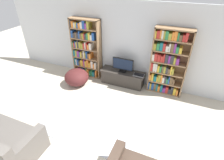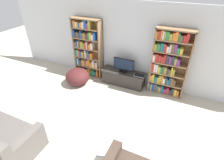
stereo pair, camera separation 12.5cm
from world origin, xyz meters
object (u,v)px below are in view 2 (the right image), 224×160
at_px(television, 124,65).
at_px(beanbag_ottoman, 78,77).
at_px(laptop, 139,75).
at_px(bookshelf_right, 168,64).
at_px(tv_stand, 123,78).
at_px(bookshelf_left, 87,49).

relative_size(television, beanbag_ottoman, 0.87).
xyz_separation_m(television, laptop, (0.55, -0.03, -0.23)).
bearing_deg(television, laptop, -3.20).
distance_m(bookshelf_right, laptop, 0.92).
height_order(tv_stand, beanbag_ottoman, beanbag_ottoman).
height_order(bookshelf_right, tv_stand, bookshelf_right).
bearing_deg(laptop, bookshelf_right, 11.45).
height_order(television, beanbag_ottoman, television).
distance_m(bookshelf_right, tv_stand, 1.52).
bearing_deg(tv_stand, bookshelf_right, 4.70).
bearing_deg(laptop, beanbag_ottoman, -163.85).
bearing_deg(television, beanbag_ottoman, -156.93).
height_order(tv_stand, television, television).
height_order(bookshelf_right, laptop, bookshelf_right).
relative_size(bookshelf_left, laptop, 6.10).
relative_size(bookshelf_right, beanbag_ottoman, 2.54).
distance_m(bookshelf_left, laptop, 2.02).
bearing_deg(beanbag_ottoman, television, 23.07).
xyz_separation_m(laptop, beanbag_ottoman, (-1.95, -0.56, -0.22)).
xyz_separation_m(bookshelf_left, beanbag_ottoman, (0.00, -0.72, -0.71)).
bearing_deg(bookshelf_left, laptop, -4.53).
bearing_deg(bookshelf_right, television, -174.64).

